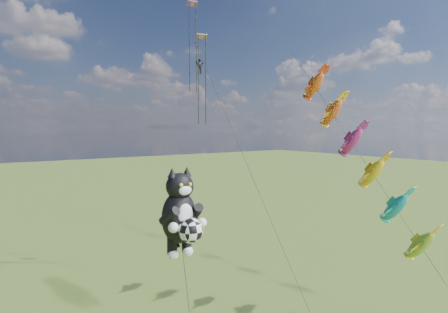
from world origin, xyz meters
TOP-DOWN VIEW (x-y plane):
  - cat_kite_rig at (2.20, 4.05)m, footprint 2.33×4.11m
  - fish_windsock_rig at (16.86, 2.78)m, footprint 1.72×15.93m
  - parafoil_rig at (12.58, 18.48)m, footprint 1.94×17.54m

SIDE VIEW (x-z plane):
  - cat_kite_rig at x=2.20m, z-range 3.18..14.66m
  - fish_windsock_rig at x=16.86m, z-range 1.25..21.57m
  - parafoil_rig at x=12.58m, z-range 6.80..33.69m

